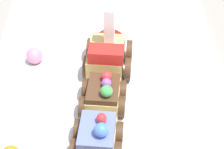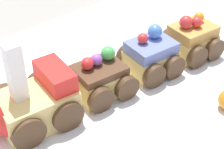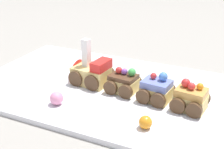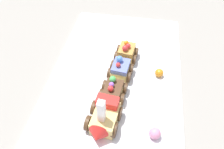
{
  "view_description": "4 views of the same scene",
  "coord_description": "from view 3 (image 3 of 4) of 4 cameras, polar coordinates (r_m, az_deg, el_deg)",
  "views": [
    {
      "loc": [
        -0.38,
        -0.0,
        0.45
      ],
      "look_at": [
        0.04,
        -0.01,
        0.06
      ],
      "focal_mm": 60.0,
      "sensor_mm": 36.0,
      "label": 1
    },
    {
      "loc": [
        0.25,
        0.3,
        0.32
      ],
      "look_at": [
        0.01,
        0.02,
        0.04
      ],
      "focal_mm": 60.0,
      "sensor_mm": 36.0,
      "label": 2
    },
    {
      "loc": [
        -0.24,
        0.62,
        0.35
      ],
      "look_at": [
        0.05,
        0.01,
        0.05
      ],
      "focal_mm": 50.0,
      "sensor_mm": 36.0,
      "label": 3
    },
    {
      "loc": [
        0.39,
        0.07,
        0.52
      ],
      "look_at": [
        -0.02,
        -0.01,
        0.06
      ],
      "focal_mm": 35.0,
      "sensor_mm": 36.0,
      "label": 4
    }
  ],
  "objects": [
    {
      "name": "ground_plane",
      "position": [
        0.75,
        3.54,
        -3.96
      ],
      "size": [
        10.0,
        10.0,
        0.0
      ],
      "primitive_type": "plane",
      "color": "gray"
    },
    {
      "name": "display_board",
      "position": [
        0.74,
        3.55,
        -3.55
      ],
      "size": [
        0.78,
        0.4,
        0.01
      ],
      "primitive_type": "cube",
      "color": "white",
      "rests_on": "ground_plane"
    },
    {
      "name": "cake_train_locomotive",
      "position": [
        0.78,
        -4.14,
        0.47
      ],
      "size": [
        0.12,
        0.09,
        0.11
      ],
      "rotation": [
        0.0,
        0.0,
        -0.1
      ],
      "color": "#E5C675",
      "rests_on": "display_board"
    },
    {
      "name": "cake_car_chocolate",
      "position": [
        0.73,
        2.11,
        -1.51
      ],
      "size": [
        0.07,
        0.08,
        0.06
      ],
      "rotation": [
        0.0,
        0.0,
        -0.1
      ],
      "color": "#E5C675",
      "rests_on": "display_board"
    },
    {
      "name": "cake_car_blueberry",
      "position": [
        0.7,
        8.14,
        -2.89
      ],
      "size": [
        0.07,
        0.08,
        0.07
      ],
      "rotation": [
        0.0,
        0.0,
        -0.1
      ],
      "color": "#E5C675",
      "rests_on": "display_board"
    },
    {
      "name": "cake_car_caramel",
      "position": [
        0.68,
        14.17,
        -4.33
      ],
      "size": [
        0.07,
        0.08,
        0.07
      ],
      "rotation": [
        0.0,
        0.0,
        -0.1
      ],
      "color": "#E5C675",
      "rests_on": "display_board"
    },
    {
      "name": "gumball_pink",
      "position": [
        0.69,
        -10.13,
        -4.3
      ],
      "size": [
        0.03,
        0.03,
        0.03
      ],
      "primitive_type": "sphere",
      "color": "pink",
      "rests_on": "display_board"
    },
    {
      "name": "gumball_orange",
      "position": [
        0.6,
        6.13,
        -8.69
      ],
      "size": [
        0.03,
        0.03,
        0.03
      ],
      "primitive_type": "sphere",
      "color": "orange",
      "rests_on": "display_board"
    }
  ]
}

